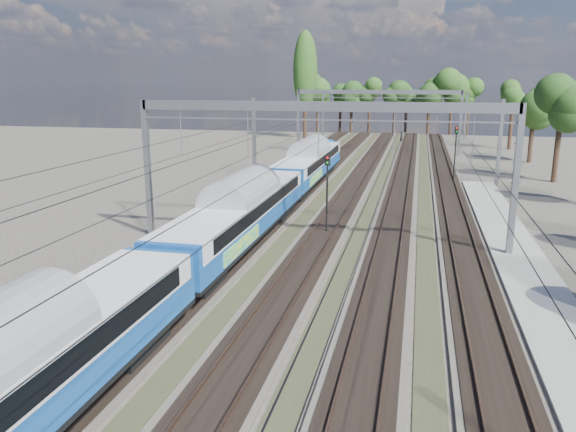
% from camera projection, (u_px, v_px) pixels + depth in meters
% --- Properties ---
extents(track_bed, '(21.00, 130.00, 0.34)m').
position_uv_depth(track_bed, '(347.00, 197.00, 49.95)').
color(track_bed, '#47423A').
rests_on(track_bed, ground).
extents(platform, '(3.00, 70.00, 0.30)m').
position_uv_depth(platform, '(556.00, 326.00, 23.62)').
color(platform, gray).
rests_on(platform, ground).
extents(catenary, '(25.65, 130.00, 9.00)m').
position_uv_depth(catenary, '(362.00, 120.00, 55.68)').
color(catenary, gray).
rests_on(catenary, ground).
extents(tree_belt, '(40.23, 99.89, 11.49)m').
position_uv_depth(tree_belt, '(411.00, 95.00, 94.83)').
color(tree_belt, black).
rests_on(tree_belt, ground).
extents(poplar, '(4.40, 4.40, 19.04)m').
position_uv_depth(poplar, '(305.00, 71.00, 100.57)').
color(poplar, black).
rests_on(poplar, ground).
extents(emu_train, '(3.16, 66.79, 4.62)m').
position_uv_depth(emu_train, '(239.00, 207.00, 34.21)').
color(emu_train, black).
rests_on(emu_train, ground).
extents(worker, '(0.49, 0.73, 1.98)m').
position_uv_depth(worker, '(401.00, 137.00, 94.62)').
color(worker, black).
rests_on(worker, ground).
extents(signal_near, '(0.37, 0.34, 5.38)m').
position_uv_depth(signal_near, '(327.00, 185.00, 37.67)').
color(signal_near, black).
rests_on(signal_near, ground).
extents(signal_far, '(0.37, 0.34, 5.72)m').
position_uv_depth(signal_far, '(456.00, 147.00, 57.23)').
color(signal_far, black).
rests_on(signal_far, ground).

